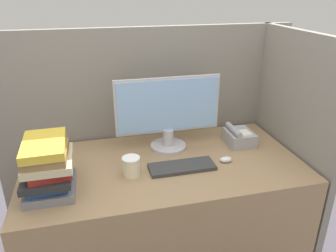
% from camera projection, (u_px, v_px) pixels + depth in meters
% --- Properties ---
extents(cubicle_panel_rear, '(1.95, 0.04, 1.47)m').
position_uv_depth(cubicle_panel_rear, '(149.00, 137.00, 2.25)').
color(cubicle_panel_rear, gray).
rests_on(cubicle_panel_rear, ground_plane).
extents(cubicle_panel_right, '(0.04, 0.85, 1.47)m').
position_uv_depth(cubicle_panel_right, '(287.00, 150.00, 2.07)').
color(cubicle_panel_right, gray).
rests_on(cubicle_panel_right, ground_plane).
extents(desk, '(1.55, 0.79, 0.77)m').
position_uv_depth(desk, '(164.00, 218.00, 2.00)').
color(desk, '#937551').
rests_on(desk, ground_plane).
extents(monitor, '(0.63, 0.22, 0.44)m').
position_uv_depth(monitor, '(168.00, 114.00, 1.93)').
color(monitor, '#B7B7BC').
rests_on(monitor, desk).
extents(keyboard, '(0.36, 0.14, 0.02)m').
position_uv_depth(keyboard, '(182.00, 167.00, 1.79)').
color(keyboard, '#333333').
rests_on(keyboard, desk).
extents(mouse, '(0.07, 0.04, 0.03)m').
position_uv_depth(mouse, '(226.00, 160.00, 1.85)').
color(mouse, silver).
rests_on(mouse, desk).
extents(coffee_cup, '(0.09, 0.09, 0.11)m').
position_uv_depth(coffee_cup, '(131.00, 166.00, 1.71)').
color(coffee_cup, beige).
rests_on(coffee_cup, desk).
extents(book_stack, '(0.24, 0.31, 0.26)m').
position_uv_depth(book_stack, '(48.00, 167.00, 1.55)').
color(book_stack, slate).
rests_on(book_stack, desk).
extents(desk_telephone, '(0.16, 0.19, 0.12)m').
position_uv_depth(desk_telephone, '(239.00, 137.00, 2.06)').
color(desk_telephone, '#99999E').
rests_on(desk_telephone, desk).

